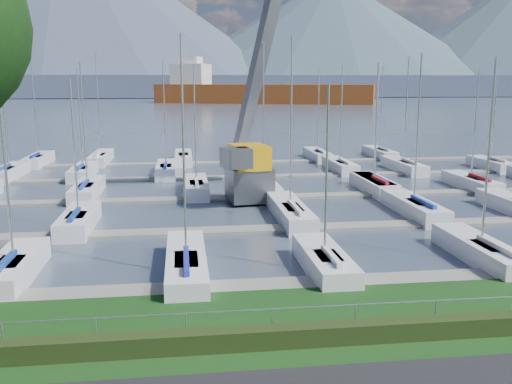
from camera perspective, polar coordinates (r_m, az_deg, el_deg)
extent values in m
cube|color=black|center=(18.31, 6.45, -18.44)|extent=(160.00, 2.00, 0.04)
cube|color=#434F61|center=(278.63, -6.73, 9.06)|extent=(800.00, 540.00, 0.20)
cube|color=#243212|center=(20.40, 4.67, -14.08)|extent=(80.00, 0.70, 0.70)
cylinder|color=#999BA2|center=(20.42, 4.47, -11.45)|extent=(80.00, 0.04, 0.04)
cube|color=#475068|center=(348.47, -6.93, 10.50)|extent=(900.00, 80.00, 12.00)
cone|color=#465166|center=(428.04, -18.49, 17.03)|extent=(340.00, 340.00, 115.00)
cone|color=#455765|center=(444.61, 7.68, 15.30)|extent=(300.00, 300.00, 85.00)
cube|color=slate|center=(26.43, 1.71, -9.37)|extent=(90.00, 1.60, 0.25)
cube|color=slate|center=(35.88, -0.83, -3.83)|extent=(90.00, 1.60, 0.25)
cube|color=slate|center=(45.56, -2.29, -0.62)|extent=(90.00, 1.60, 0.25)
cube|color=slate|center=(55.36, -3.23, 1.46)|extent=(90.00, 1.60, 0.25)
cube|color=slate|center=(65.22, -3.89, 2.91)|extent=(90.00, 1.60, 0.25)
cube|color=#525559|center=(43.93, -0.68, 0.83)|extent=(3.64, 3.64, 2.60)
cube|color=#F0A80E|center=(43.60, -0.69, 3.55)|extent=(3.07, 3.75, 1.80)
cube|color=#595B61|center=(48.04, 0.84, 15.00)|extent=(4.51, 10.95, 19.89)
cube|color=#585A60|center=(41.48, -2.01, 3.44)|extent=(2.30, 2.47, 1.40)
cube|color=brown|center=(241.37, 0.76, 9.53)|extent=(91.14, 48.57, 10.00)
cube|color=silver|center=(249.95, -6.50, 11.23)|extent=(18.02, 18.02, 12.00)
cube|color=silver|center=(250.07, -6.53, 12.84)|extent=(10.29, 10.29, 4.00)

